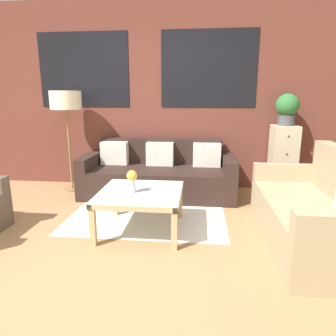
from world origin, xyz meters
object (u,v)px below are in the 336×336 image
Objects in this scene: drawer_cabinet at (282,160)px; flower_vase at (132,179)px; coffee_table at (141,197)px; settee_vintage at (316,214)px; couch_dark at (159,175)px; potted_plant at (287,108)px; floor_lamp at (66,104)px.

drawer_cabinet reaches higher than flower_vase.
flower_vase is (-1.89, -1.53, 0.07)m from drawer_cabinet.
coffee_table is 0.85× the size of drawer_cabinet.
settee_vintage is 7.31× the size of flower_vase.
settee_vintage reaches higher than couch_dark.
flower_vase is at bearing -141.07° from drawer_cabinet.
potted_plant is 2.52m from flower_vase.
potted_plant is (1.79, 0.22, 0.96)m from couch_dark.
potted_plant is at bearing 7.04° from couch_dark.
coffee_table is at bearing -140.87° from drawer_cabinet.
settee_vintage is at bearing -93.39° from potted_plant.
settee_vintage is 1.69× the size of drawer_cabinet.
coffee_table is at bearing 175.17° from settee_vintage.
flower_vase is at bearing -47.24° from floor_lamp.
settee_vintage is at bearing -25.55° from floor_lamp.
couch_dark is 2.16× the size of drawer_cabinet.
settee_vintage is 1.82m from flower_vase.
potted_plant reaches higher than settee_vintage.
coffee_table is (-1.72, 0.15, 0.06)m from settee_vintage.
coffee_table is 1.93× the size of potted_plant.
couch_dark is 2.53× the size of coffee_table.
drawer_cabinet is (1.79, 0.22, 0.22)m from couch_dark.
settee_vintage is at bearing -93.39° from drawer_cabinet.
flower_vase is (1.27, -1.37, -0.73)m from floor_lamp.
coffee_table is (-0.02, -1.26, 0.09)m from couch_dark.
floor_lamp is 3.36× the size of potted_plant.
settee_vintage is at bearing -4.83° from coffee_table.
settee_vintage reaches higher than coffee_table.
drawer_cabinet is 4.32× the size of flower_vase.
coffee_table is 0.23m from flower_vase.
flower_vase is (-1.80, 0.09, 0.27)m from settee_vintage.
floor_lamp is 6.39× the size of flower_vase.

